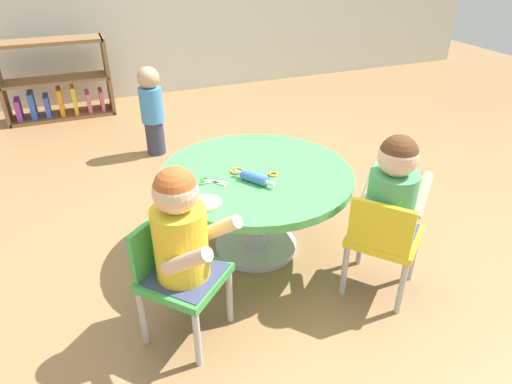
{
  "coord_description": "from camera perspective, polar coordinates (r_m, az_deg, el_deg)",
  "views": [
    {
      "loc": [
        -0.75,
        -1.85,
        1.5
      ],
      "look_at": [
        0.0,
        0.0,
        0.35
      ],
      "focal_mm": 31.63,
      "sensor_mm": 36.0,
      "label": 1
    }
  ],
  "objects": [
    {
      "name": "toddler_standing",
      "position": [
        3.5,
        -13.04,
        10.24
      ],
      "size": [
        0.17,
        0.17,
        0.67
      ],
      "color": "#33384C",
      "rests_on": "ground"
    },
    {
      "name": "playdough_blob_0",
      "position": [
        1.98,
        -6.33,
        -1.38
      ],
      "size": [
        0.14,
        0.14,
        0.01
      ],
      "primitive_type": "cylinder",
      "color": "#B2E58C",
      "rests_on": "craft_table"
    },
    {
      "name": "craft_scissors",
      "position": [
        2.16,
        -6.0,
        1.28
      ],
      "size": [
        0.14,
        0.12,
        0.01
      ],
      "color": "silver",
      "rests_on": "craft_table"
    },
    {
      "name": "rolling_pin",
      "position": [
        2.14,
        -0.17,
        1.82
      ],
      "size": [
        0.14,
        0.2,
        0.05
      ],
      "color": "#3F72CC",
      "rests_on": "craft_table"
    },
    {
      "name": "seated_child_right",
      "position": [
        2.03,
        16.88,
        0.15
      ],
      "size": [
        0.44,
        0.43,
        0.51
      ],
      "color": "#3F4772",
      "rests_on": "ground"
    },
    {
      "name": "cookie_cutter_1",
      "position": [
        2.24,
        -2.44,
        2.67
      ],
      "size": [
        0.07,
        0.07,
        0.01
      ],
      "primitive_type": "torus",
      "color": "orange",
      "rests_on": "craft_table"
    },
    {
      "name": "child_chair_left",
      "position": [
        1.87,
        -9.96,
        -10.12
      ],
      "size": [
        0.42,
        0.42,
        0.54
      ],
      "color": "#B7B7BC",
      "rests_on": "ground"
    },
    {
      "name": "seated_child_left",
      "position": [
        1.72,
        -9.52,
        -4.72
      ],
      "size": [
        0.43,
        0.44,
        0.51
      ],
      "color": "#3F4772",
      "rests_on": "ground"
    },
    {
      "name": "craft_table",
      "position": [
        2.29,
        0.0,
        0.37
      ],
      "size": [
        0.97,
        0.97,
        0.46
      ],
      "color": "silver",
      "rests_on": "ground"
    },
    {
      "name": "cookie_cutter_0",
      "position": [
        2.21,
        2.18,
        2.26
      ],
      "size": [
        0.05,
        0.05,
        0.01
      ],
      "primitive_type": "torus",
      "color": "orange",
      "rests_on": "craft_table"
    },
    {
      "name": "child_chair_right",
      "position": [
        2.11,
        15.74,
        -5.66
      ],
      "size": [
        0.42,
        0.42,
        0.54
      ],
      "color": "#B7B7BC",
      "rests_on": "ground"
    },
    {
      "name": "ground_plane",
      "position": [
        2.49,
        0.0,
        -6.96
      ],
      "size": [
        10.0,
        10.0,
        0.0
      ],
      "primitive_type": "plane",
      "color": "#9E7247"
    },
    {
      "name": "bookshelf_low",
      "position": [
        4.56,
        -23.94,
        12.18
      ],
      "size": [
        0.93,
        0.28,
        0.7
      ],
      "color": "olive",
      "rests_on": "ground"
    }
  ]
}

